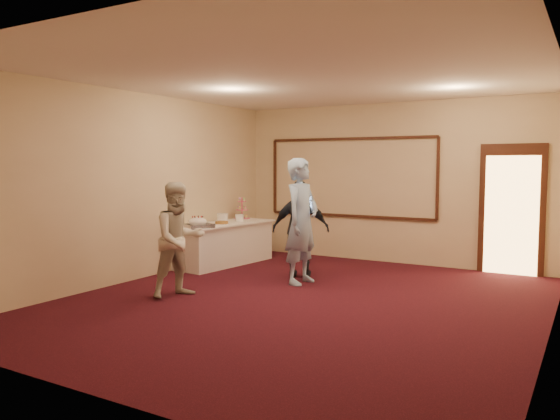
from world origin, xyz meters
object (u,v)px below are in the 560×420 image
object	(u,v)px
plate_stack_b	(240,218)
woman	(179,239)
plate_stack_a	(222,218)
cupcake_stand	(242,210)
buffet_table	(223,243)
pavlova_tray	(198,223)
man	(302,221)
guest	(301,229)
tart	(222,223)

from	to	relation	value
plate_stack_b	woman	distance (m)	2.80
plate_stack_a	cupcake_stand	bearing A→B (deg)	98.66
buffet_table	plate_stack_b	xyz separation A→B (m)	(0.13, 0.35, 0.45)
plate_stack_b	buffet_table	bearing A→B (deg)	-109.83
pavlova_tray	plate_stack_b	world-z (taller)	pavlova_tray
pavlova_tray	man	bearing A→B (deg)	4.35
buffet_table	man	bearing A→B (deg)	-19.57
cupcake_stand	guest	xyz separation A→B (m)	(1.97, -1.20, -0.14)
cupcake_stand	woman	xyz separation A→B (m)	(1.11, -3.19, -0.13)
plate_stack_a	man	size ratio (longest dim) A/B	0.11
tart	woman	bearing A→B (deg)	-68.72
cupcake_stand	plate_stack_a	size ratio (longest dim) A/B	2.22
buffet_table	plate_stack_a	distance (m)	0.47
buffet_table	guest	world-z (taller)	guest
buffet_table	woman	bearing A→B (deg)	-67.98
man	guest	size ratio (longest dim) A/B	1.22
pavlova_tray	plate_stack_a	bearing A→B (deg)	98.69
plate_stack_a	woman	world-z (taller)	woman
pavlova_tray	plate_stack_b	xyz separation A→B (m)	(0.03, 1.22, -0.01)
plate_stack_a	plate_stack_b	size ratio (longest dim) A/B	1.26
plate_stack_a	tart	bearing A→B (deg)	-56.86
plate_stack_b	tart	world-z (taller)	plate_stack_b
buffet_table	pavlova_tray	xyz separation A→B (m)	(0.09, -0.87, 0.47)
woman	plate_stack_a	bearing A→B (deg)	43.28
cupcake_stand	plate_stack_b	xyz separation A→B (m)	(0.30, -0.52, -0.10)
buffet_table	guest	size ratio (longest dim) A/B	1.38
buffet_table	pavlova_tray	size ratio (longest dim) A/B	3.69
pavlova_tray	plate_stack_a	distance (m)	0.92
plate_stack_a	buffet_table	bearing A→B (deg)	-40.41
woman	guest	world-z (taller)	woman
buffet_table	cupcake_stand	world-z (taller)	cupcake_stand
plate_stack_a	plate_stack_b	bearing A→B (deg)	61.52
plate_stack_b	guest	distance (m)	1.81
pavlova_tray	plate_stack_b	distance (m)	1.22
cupcake_stand	tart	size ratio (longest dim) A/B	1.70
pavlova_tray	woman	bearing A→B (deg)	-59.88
cupcake_stand	buffet_table	bearing A→B (deg)	-78.91
guest	plate_stack_b	bearing A→B (deg)	-44.72
plate_stack_a	pavlova_tray	bearing A→B (deg)	-81.31
woman	cupcake_stand	bearing A→B (deg)	39.84
plate_stack_a	tart	world-z (taller)	plate_stack_a
plate_stack_b	guest	size ratio (longest dim) A/B	0.11
tart	woman	size ratio (longest dim) A/B	0.17
buffet_table	plate_stack_b	distance (m)	0.59
plate_stack_a	plate_stack_b	distance (m)	0.36
pavlova_tray	man	size ratio (longest dim) A/B	0.31
plate_stack_b	woman	size ratio (longest dim) A/B	0.10
plate_stack_b	pavlova_tray	bearing A→B (deg)	-91.45
pavlova_tray	cupcake_stand	size ratio (longest dim) A/B	1.28
tart	man	size ratio (longest dim) A/B	0.14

